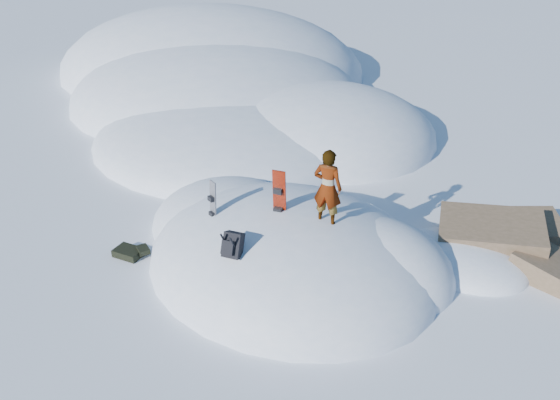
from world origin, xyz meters
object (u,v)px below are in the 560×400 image
Objects in this scene: snowboard_dark at (213,208)px; backpack at (232,245)px; snowboard_red at (279,202)px; person at (328,188)px.

snowboard_dark is 1.63m from backpack.
snowboard_red is at bearing 75.67° from backpack.
snowboard_red is 1.21× the size of snowboard_dark.
person is at bearing 40.84° from snowboard_dark.
person is (1.06, 1.89, 0.81)m from backpack.
snowboard_red is 2.60× the size of backpack.
snowboard_dark is 2.70m from person.
backpack is 0.36× the size of person.
snowboard_dark is 2.15× the size of backpack.
backpack is at bearing -103.98° from snowboard_red.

